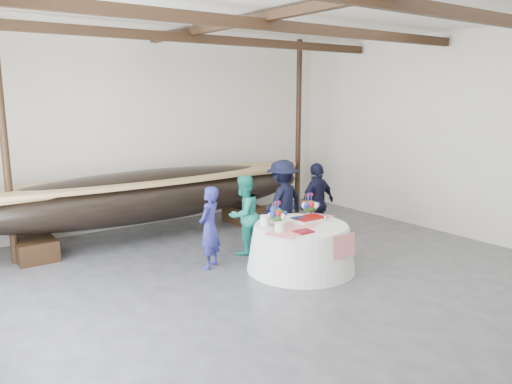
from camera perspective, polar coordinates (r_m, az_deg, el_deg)
floor at (r=7.94m, az=7.85°, el=-12.37°), size 10.00×12.00×0.01m
wall_back at (r=12.35m, az=-11.50°, el=6.78°), size 10.00×0.02×4.50m
wall_right at (r=11.38m, az=26.84°, el=5.43°), size 0.02×12.00×4.50m
pavilion_structure at (r=7.93m, az=4.40°, el=17.25°), size 9.80×11.76×4.50m
longboat_display at (r=11.14m, az=-11.90°, el=-0.33°), size 8.16×1.63×1.53m
banquet_table at (r=9.15m, az=5.16°, el=-6.27°), size 1.97×1.97×0.84m
tabletop_items at (r=9.13m, az=4.50°, el=-2.59°), size 1.89×1.23×0.40m
guest_woman_blue at (r=9.16m, az=-5.33°, el=-4.05°), size 0.66×0.61×1.52m
guest_woman_teal at (r=9.91m, az=-1.41°, el=-2.61°), size 0.90×0.77×1.59m
guest_man_left at (r=10.61m, az=3.04°, el=-1.12°), size 1.27×0.89×1.79m
guest_man_right at (r=10.65m, az=6.98°, el=-1.31°), size 1.06×0.56×1.73m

